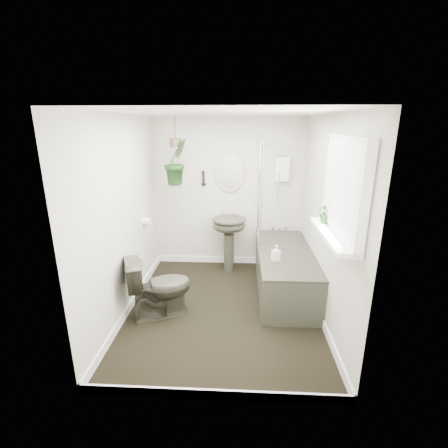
{
  "coord_description": "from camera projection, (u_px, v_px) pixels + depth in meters",
  "views": [
    {
      "loc": [
        0.19,
        -3.52,
        2.19
      ],
      "look_at": [
        0.0,
        0.15,
        1.05
      ],
      "focal_mm": 26.0,
      "sensor_mm": 36.0,
      "label": 1
    }
  ],
  "objects": [
    {
      "name": "floor",
      "position": [
        223.0,
        309.0,
        4.02
      ],
      "size": [
        2.3,
        2.8,
        0.02
      ],
      "primitive_type": "cube",
      "color": "black",
      "rests_on": "ground"
    },
    {
      "name": "ceiling",
      "position": [
        223.0,
        112.0,
        3.33
      ],
      "size": [
        2.3,
        2.8,
        0.02
      ],
      "primitive_type": "cube",
      "color": "white",
      "rests_on": "ground"
    },
    {
      "name": "wall_back",
      "position": [
        228.0,
        194.0,
        5.02
      ],
      "size": [
        2.3,
        0.02,
        2.3
      ],
      "primitive_type": "cube",
      "color": "silver",
      "rests_on": "ground"
    },
    {
      "name": "wall_front",
      "position": [
        213.0,
        275.0,
        2.33
      ],
      "size": [
        2.3,
        0.02,
        2.3
      ],
      "primitive_type": "cube",
      "color": "silver",
      "rests_on": "ground"
    },
    {
      "name": "wall_left",
      "position": [
        123.0,
        218.0,
        3.74
      ],
      "size": [
        0.02,
        2.8,
        2.3
      ],
      "primitive_type": "cube",
      "color": "silver",
      "rests_on": "ground"
    },
    {
      "name": "wall_right",
      "position": [
        327.0,
        221.0,
        3.62
      ],
      "size": [
        0.02,
        2.8,
        2.3
      ],
      "primitive_type": "cube",
      "color": "silver",
      "rests_on": "ground"
    },
    {
      "name": "skirting",
      "position": [
        223.0,
        305.0,
        4.0
      ],
      "size": [
        2.3,
        2.8,
        0.1
      ],
      "primitive_type": "cube",
      "color": "white",
      "rests_on": "floor"
    },
    {
      "name": "bathtub",
      "position": [
        285.0,
        271.0,
        4.37
      ],
      "size": [
        0.72,
        1.72,
        0.58
      ],
      "primitive_type": null,
      "color": "#2E2E24",
      "rests_on": "floor"
    },
    {
      "name": "bath_screen",
      "position": [
        260.0,
        191.0,
        4.56
      ],
      "size": [
        0.04,
        0.72,
        1.4
      ],
      "primitive_type": null,
      "color": "silver",
      "rests_on": "bathtub"
    },
    {
      "name": "shower_box",
      "position": [
        282.0,
        169.0,
        4.8
      ],
      "size": [
        0.2,
        0.1,
        0.35
      ],
      "primitive_type": "cube",
      "color": "white",
      "rests_on": "wall_back"
    },
    {
      "name": "oval_mirror",
      "position": [
        230.0,
        172.0,
        4.88
      ],
      "size": [
        0.46,
        0.03,
        0.62
      ],
      "primitive_type": "ellipsoid",
      "color": "#BCB19D",
      "rests_on": "wall_back"
    },
    {
      "name": "wall_sconce",
      "position": [
        203.0,
        178.0,
        4.92
      ],
      "size": [
        0.04,
        0.04,
        0.22
      ],
      "primitive_type": "cylinder",
      "color": "black",
      "rests_on": "wall_back"
    },
    {
      "name": "toilet_roll_holder",
      "position": [
        147.0,
        221.0,
        4.47
      ],
      "size": [
        0.11,
        0.11,
        0.11
      ],
      "primitive_type": "cylinder",
      "rotation": [
        0.0,
        1.57,
        0.0
      ],
      "color": "white",
      "rests_on": "wall_left"
    },
    {
      "name": "window_recess",
      "position": [
        344.0,
        189.0,
        2.81
      ],
      "size": [
        0.08,
        1.0,
        0.9
      ],
      "primitive_type": "cube",
      "color": "white",
      "rests_on": "wall_right"
    },
    {
      "name": "window_sill",
      "position": [
        331.0,
        235.0,
        2.93
      ],
      "size": [
        0.18,
        1.0,
        0.04
      ],
      "primitive_type": "cube",
      "color": "white",
      "rests_on": "wall_right"
    },
    {
      "name": "window_blinds",
      "position": [
        339.0,
        189.0,
        2.81
      ],
      "size": [
        0.01,
        0.86,
        0.76
      ],
      "primitive_type": "cube",
      "color": "white",
      "rests_on": "wall_right"
    },
    {
      "name": "toilet",
      "position": [
        159.0,
        287.0,
        3.78
      ],
      "size": [
        0.83,
        0.66,
        0.74
      ],
      "primitive_type": "imported",
      "rotation": [
        0.0,
        0.0,
        1.96
      ],
      "color": "#2E2E24",
      "rests_on": "floor"
    },
    {
      "name": "pedestal_sink",
      "position": [
        229.0,
        245.0,
        4.94
      ],
      "size": [
        0.53,
        0.47,
        0.84
      ],
      "primitive_type": null,
      "rotation": [
        0.0,
        0.0,
        0.1
      ],
      "color": "#2E2E24",
      "rests_on": "floor"
    },
    {
      "name": "sill_plant",
      "position": [
        328.0,
        212.0,
        3.18
      ],
      "size": [
        0.23,
        0.21,
        0.22
      ],
      "primitive_type": "imported",
      "rotation": [
        0.0,
        0.0,
        -0.2
      ],
      "color": "black",
      "rests_on": "window_sill"
    },
    {
      "name": "hanging_plant",
      "position": [
        176.0,
        162.0,
        4.46
      ],
      "size": [
        0.43,
        0.45,
        0.63
      ],
      "primitive_type": "imported",
      "rotation": [
        0.0,
        0.0,
        0.91
      ],
      "color": "black",
      "rests_on": "ceiling"
    },
    {
      "name": "soap_bottle",
      "position": [
        276.0,
        253.0,
        3.96
      ],
      "size": [
        0.12,
        0.12,
        0.2
      ],
      "primitive_type": "imported",
      "rotation": [
        0.0,
        0.0,
        0.38
      ],
      "color": "#352D2F",
      "rests_on": "bathtub"
    },
    {
      "name": "hanging_pot",
      "position": [
        176.0,
        143.0,
        4.38
      ],
      "size": [
        0.16,
        0.16,
        0.12
      ],
      "primitive_type": "cylinder",
      "color": "#45342A",
      "rests_on": "ceiling"
    }
  ]
}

